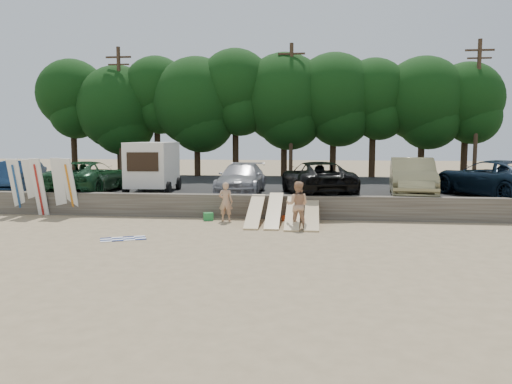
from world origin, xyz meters
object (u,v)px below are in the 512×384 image
(car_2, at_px, (241,178))
(cooler, at_px, (208,217))
(box_trailer, at_px, (153,164))
(car_4, at_px, (412,177))
(car_5, at_px, (494,178))
(car_3, at_px, (317,178))
(beachgoer_b, at_px, (297,205))
(car_0, at_px, (17,176))
(beachgoer_a, at_px, (226,202))
(car_1, at_px, (88,177))

(car_2, distance_m, cooler, 4.32)
(box_trailer, distance_m, car_4, 12.60)
(car_4, relative_size, car_5, 0.88)
(car_3, xyz_separation_m, beachgoer_b, (-0.74, -4.93, -0.61))
(car_5, bearing_deg, car_0, -23.55)
(cooler, bearing_deg, car_3, 17.59)
(car_5, relative_size, beachgoer_a, 3.81)
(beachgoer_a, bearing_deg, car_4, -150.30)
(car_4, bearing_deg, beachgoer_b, -128.92)
(car_3, relative_size, beachgoer_b, 3.25)
(car_3, height_order, cooler, car_3)
(car_3, bearing_deg, car_2, -20.21)
(car_0, height_order, car_2, car_0)
(car_3, bearing_deg, beachgoer_a, 32.05)
(beachgoer_a, bearing_deg, car_0, -14.77)
(car_2, height_order, car_5, car_5)
(beachgoer_b, height_order, cooler, beachgoer_b)
(car_2, height_order, beachgoer_b, car_2)
(box_trailer, relative_size, cooler, 10.76)
(box_trailer, relative_size, beachgoer_a, 2.53)
(box_trailer, bearing_deg, car_3, -8.38)
(car_2, distance_m, car_4, 8.11)
(car_5, xyz_separation_m, beachgoer_b, (-8.87, -5.28, -0.66))
(car_3, height_order, beachgoer_a, car_3)
(box_trailer, xyz_separation_m, car_3, (8.18, -0.54, -0.59))
(car_2, bearing_deg, beachgoer_b, -60.73)
(car_1, height_order, car_3, car_3)
(car_5, bearing_deg, box_trailer, -23.89)
(car_2, relative_size, cooler, 13.29)
(box_trailer, relative_size, car_5, 0.66)
(car_2, relative_size, beachgoer_b, 2.82)
(car_1, relative_size, car_2, 1.12)
(beachgoer_b, bearing_deg, car_0, -12.76)
(car_5, bearing_deg, beachgoer_a, -4.48)
(car_1, bearing_deg, car_3, 177.36)
(car_4, relative_size, cooler, 14.36)
(car_0, distance_m, beachgoer_b, 15.69)
(box_trailer, bearing_deg, car_4, -6.54)
(car_0, height_order, car_5, car_5)
(car_4, bearing_deg, car_1, -172.83)
(car_1, distance_m, beachgoer_b, 11.70)
(car_4, xyz_separation_m, car_5, (3.72, 0.23, -0.04))
(car_1, distance_m, cooler, 7.84)
(beachgoer_b, bearing_deg, car_4, -128.17)
(box_trailer, height_order, cooler, box_trailer)
(beachgoer_a, relative_size, beachgoer_b, 0.91)
(box_trailer, distance_m, car_2, 4.54)
(car_3, height_order, beachgoer_b, car_3)
(car_1, bearing_deg, car_5, 178.34)
(car_1, height_order, cooler, car_1)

